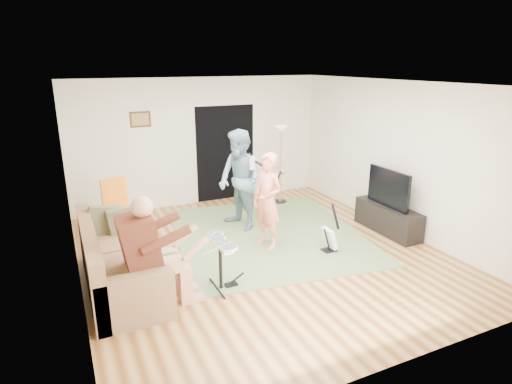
# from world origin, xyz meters

# --- Properties ---
(floor) EXTENTS (6.00, 6.00, 0.00)m
(floor) POSITION_xyz_m (0.00, 0.00, 0.00)
(floor) COLOR brown
(floor) RESTS_ON ground
(walls) EXTENTS (5.50, 6.00, 2.70)m
(walls) POSITION_xyz_m (0.00, 0.00, 1.35)
(walls) COLOR beige
(walls) RESTS_ON floor
(ceiling) EXTENTS (6.00, 6.00, 0.00)m
(ceiling) POSITION_xyz_m (0.00, 0.00, 2.70)
(ceiling) COLOR white
(ceiling) RESTS_ON walls
(window_blinds) EXTENTS (0.00, 2.05, 2.05)m
(window_blinds) POSITION_xyz_m (-2.74, 0.20, 1.55)
(window_blinds) COLOR #975D2E
(window_blinds) RESTS_ON walls
(doorway) EXTENTS (2.10, 0.00, 2.10)m
(doorway) POSITION_xyz_m (0.55, 2.99, 1.05)
(doorway) COLOR black
(doorway) RESTS_ON walls
(picture_frame) EXTENTS (0.42, 0.03, 0.32)m
(picture_frame) POSITION_xyz_m (-1.25, 2.99, 1.90)
(picture_frame) COLOR #3F2314
(picture_frame) RESTS_ON walls
(area_rug) EXTENTS (3.71, 4.05, 0.02)m
(area_rug) POSITION_xyz_m (0.44, 0.66, 0.01)
(area_rug) COLOR #5B7346
(area_rug) RESTS_ON floor
(sofa) EXTENTS (0.93, 2.26, 0.91)m
(sofa) POSITION_xyz_m (-2.30, -0.12, 0.30)
(sofa) COLOR olive
(sofa) RESTS_ON floor
(drummer) EXTENTS (0.96, 0.53, 1.47)m
(drummer) POSITION_xyz_m (-1.86, -0.77, 0.57)
(drummer) COLOR #592819
(drummer) RESTS_ON sofa
(drum_kit) EXTENTS (0.41, 0.73, 0.75)m
(drum_kit) POSITION_xyz_m (-1.00, -0.77, 0.33)
(drum_kit) COLOR black
(drum_kit) RESTS_ON floor
(singer) EXTENTS (0.54, 0.67, 1.61)m
(singer) POSITION_xyz_m (0.22, 0.23, 0.81)
(singer) COLOR #FF876E
(singer) RESTS_ON floor
(microphone) EXTENTS (0.06, 0.06, 0.24)m
(microphone) POSITION_xyz_m (0.42, 0.23, 1.20)
(microphone) COLOR black
(microphone) RESTS_ON singer
(guitarist) EXTENTS (0.89, 1.04, 1.85)m
(guitarist) POSITION_xyz_m (0.13, 1.18, 0.93)
(guitarist) COLOR #7195A6
(guitarist) RESTS_ON floor
(guitar_held) EXTENTS (0.17, 0.61, 0.26)m
(guitar_held) POSITION_xyz_m (0.33, 1.18, 1.26)
(guitar_held) COLOR silver
(guitar_held) RESTS_ON guitarist
(guitar_spare) EXTENTS (0.30, 0.27, 0.83)m
(guitar_spare) POSITION_xyz_m (1.05, -0.39, 0.24)
(guitar_spare) COLOR black
(guitar_spare) RESTS_ON floor
(torchiere_lamp) EXTENTS (0.30, 0.30, 1.70)m
(torchiere_lamp) POSITION_xyz_m (1.52, 2.21, 1.17)
(torchiere_lamp) COLOR black
(torchiere_lamp) RESTS_ON floor
(dining_chair) EXTENTS (0.53, 0.55, 1.07)m
(dining_chair) POSITION_xyz_m (-1.98, 1.63, 0.38)
(dining_chair) COLOR #D5BE8B
(dining_chair) RESTS_ON floor
(tv_cabinet) EXTENTS (0.40, 1.40, 0.50)m
(tv_cabinet) POSITION_xyz_m (2.50, -0.13, 0.25)
(tv_cabinet) COLOR black
(tv_cabinet) RESTS_ON floor
(television) EXTENTS (0.06, 1.00, 0.67)m
(television) POSITION_xyz_m (2.45, -0.13, 0.85)
(television) COLOR black
(television) RESTS_ON tv_cabinet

